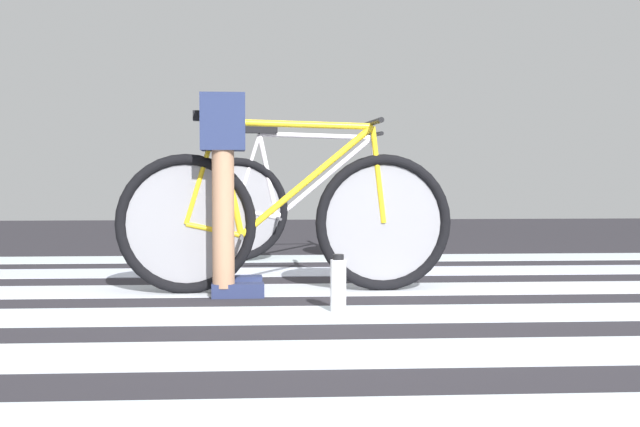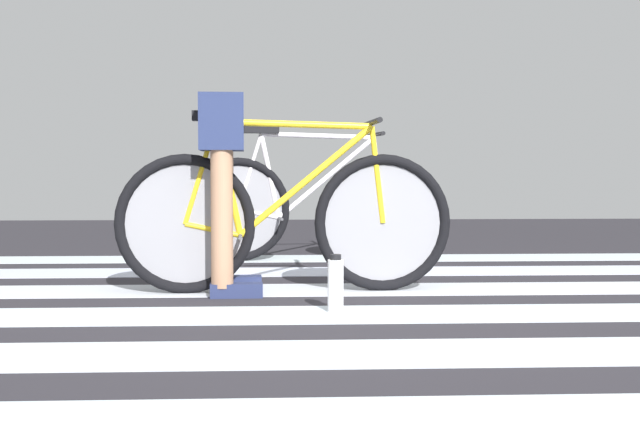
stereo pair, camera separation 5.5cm
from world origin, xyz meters
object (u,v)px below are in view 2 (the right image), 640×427
object	(u,v)px
cyclist_1_of_2	(223,166)
water_bottle	(336,285)
bicycle_1_of_2	(284,218)
bicycle_2_of_2	(311,205)

from	to	relation	value
cyclist_1_of_2	water_bottle	bearing A→B (deg)	-50.37
bicycle_1_of_2	bicycle_2_of_2	world-z (taller)	same
bicycle_2_of_2	water_bottle	distance (m)	2.13
cyclist_1_of_2	bicycle_2_of_2	bearing A→B (deg)	69.19
water_bottle	bicycle_2_of_2	bearing A→B (deg)	91.02
cyclist_1_of_2	bicycle_1_of_2	bearing A→B (deg)	0.00
bicycle_1_of_2	cyclist_1_of_2	bearing A→B (deg)	-180.00
bicycle_2_of_2	cyclist_1_of_2	bearing A→B (deg)	-116.02
cyclist_1_of_2	bicycle_2_of_2	xyz separation A→B (m)	(0.50, 1.52, -0.27)
cyclist_1_of_2	bicycle_2_of_2	world-z (taller)	cyclist_1_of_2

